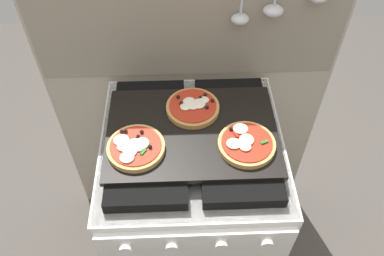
{
  "coord_description": "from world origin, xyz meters",
  "views": [
    {
      "loc": [
        -0.03,
        -0.81,
        1.85
      ],
      "look_at": [
        0.0,
        0.0,
        0.93
      ],
      "focal_mm": 36.83,
      "sensor_mm": 36.0,
      "label": 1
    }
  ],
  "objects_px": {
    "stove": "(192,206)",
    "pizza_right": "(246,143)",
    "pizza_left": "(135,147)",
    "baking_tray": "(192,132)",
    "pizza_center": "(193,107)"
  },
  "relations": [
    {
      "from": "stove",
      "to": "pizza_right",
      "type": "bearing_deg",
      "value": -23.19
    },
    {
      "from": "stove",
      "to": "pizza_left",
      "type": "xyz_separation_m",
      "value": [
        -0.17,
        -0.07,
        0.48
      ]
    },
    {
      "from": "baking_tray",
      "to": "pizza_left",
      "type": "height_order",
      "value": "pizza_left"
    },
    {
      "from": "stove",
      "to": "pizza_right",
      "type": "distance_m",
      "value": 0.51
    },
    {
      "from": "baking_tray",
      "to": "pizza_right",
      "type": "distance_m",
      "value": 0.18
    },
    {
      "from": "baking_tray",
      "to": "pizza_center",
      "type": "height_order",
      "value": "pizza_center"
    },
    {
      "from": "pizza_left",
      "to": "pizza_right",
      "type": "distance_m",
      "value": 0.34
    },
    {
      "from": "pizza_left",
      "to": "pizza_center",
      "type": "distance_m",
      "value": 0.24
    },
    {
      "from": "stove",
      "to": "pizza_right",
      "type": "xyz_separation_m",
      "value": [
        0.16,
        -0.07,
        0.48
      ]
    },
    {
      "from": "stove",
      "to": "baking_tray",
      "type": "height_order",
      "value": "baking_tray"
    },
    {
      "from": "stove",
      "to": "baking_tray",
      "type": "xyz_separation_m",
      "value": [
        0.0,
        0.0,
        0.46
      ]
    },
    {
      "from": "baking_tray",
      "to": "pizza_center",
      "type": "xyz_separation_m",
      "value": [
        0.01,
        0.09,
        0.02
      ]
    },
    {
      "from": "pizza_left",
      "to": "pizza_right",
      "type": "height_order",
      "value": "same"
    },
    {
      "from": "pizza_center",
      "to": "baking_tray",
      "type": "bearing_deg",
      "value": -94.09
    },
    {
      "from": "pizza_right",
      "to": "pizza_center",
      "type": "xyz_separation_m",
      "value": [
        -0.15,
        0.16,
        0.0
      ]
    }
  ]
}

